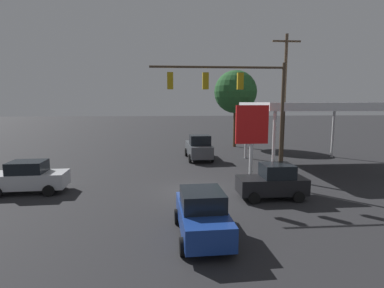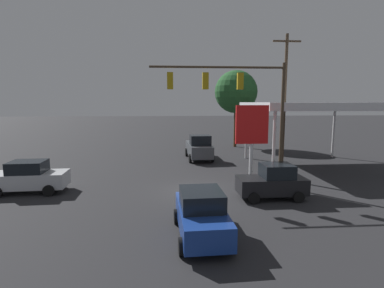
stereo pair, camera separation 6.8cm
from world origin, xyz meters
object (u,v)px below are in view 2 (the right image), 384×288
(price_sign, at_px, (252,129))
(street_tree, at_px, (236,92))
(traffic_signal_assembly, at_px, (236,95))
(sedan_waiting, at_px, (28,177))
(utility_pole, at_px, (285,97))
(pickup_parked, at_px, (199,148))
(hatchback_crossing, at_px, (273,182))
(sedan_far, at_px, (201,214))

(price_sign, distance_m, street_tree, 17.55)
(traffic_signal_assembly, bearing_deg, sedan_waiting, 0.14)
(traffic_signal_assembly, height_order, utility_pole, utility_pole)
(pickup_parked, xyz_separation_m, sedan_waiting, (11.30, 9.74, -0.16))
(traffic_signal_assembly, distance_m, hatchback_crossing, 5.65)
(traffic_signal_assembly, distance_m, sedan_far, 8.83)
(hatchback_crossing, bearing_deg, traffic_signal_assembly, -52.68)
(sedan_far, relative_size, street_tree, 0.49)
(traffic_signal_assembly, height_order, pickup_parked, traffic_signal_assembly)
(pickup_parked, distance_m, sedan_waiting, 14.92)
(hatchback_crossing, distance_m, street_tree, 20.65)
(utility_pole, relative_size, hatchback_crossing, 2.90)
(price_sign, distance_m, sedan_far, 8.69)
(price_sign, relative_size, sedan_waiting, 1.17)
(traffic_signal_assembly, xyz_separation_m, sedan_waiting, (12.58, 0.03, -4.89))
(pickup_parked, xyz_separation_m, street_tree, (-5.19, -7.80, 5.52))
(pickup_parked, bearing_deg, price_sign, 12.31)
(hatchback_crossing, relative_size, street_tree, 0.41)
(hatchback_crossing, height_order, street_tree, street_tree)
(pickup_parked, distance_m, sedan_far, 16.56)
(sedan_far, relative_size, sedan_waiting, 1.00)
(price_sign, xyz_separation_m, sedan_far, (4.00, 7.20, -2.79))
(sedan_waiting, distance_m, hatchback_crossing, 14.48)
(street_tree, bearing_deg, price_sign, 80.92)
(price_sign, bearing_deg, sedan_waiting, 1.86)
(hatchback_crossing, bearing_deg, pickup_parked, -76.37)
(traffic_signal_assembly, relative_size, hatchback_crossing, 2.17)
(pickup_parked, bearing_deg, sedan_waiting, -51.77)
(traffic_signal_assembly, bearing_deg, hatchback_crossing, 127.83)
(pickup_parked, height_order, sedan_far, pickup_parked)
(traffic_signal_assembly, relative_size, street_tree, 0.90)
(traffic_signal_assembly, bearing_deg, price_sign, -160.67)
(sedan_far, height_order, hatchback_crossing, hatchback_crossing)
(sedan_waiting, xyz_separation_m, hatchback_crossing, (-14.31, 2.20, -0.00))
(traffic_signal_assembly, height_order, hatchback_crossing, traffic_signal_assembly)
(traffic_signal_assembly, distance_m, sedan_waiting, 13.50)
(price_sign, height_order, hatchback_crossing, price_sign)
(pickup_parked, bearing_deg, street_tree, 143.85)
(sedan_far, distance_m, hatchback_crossing, 6.44)
(sedan_far, distance_m, street_tree, 25.84)
(traffic_signal_assembly, xyz_separation_m, pickup_parked, (1.28, -9.71, -4.73))
(sedan_far, height_order, street_tree, street_tree)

